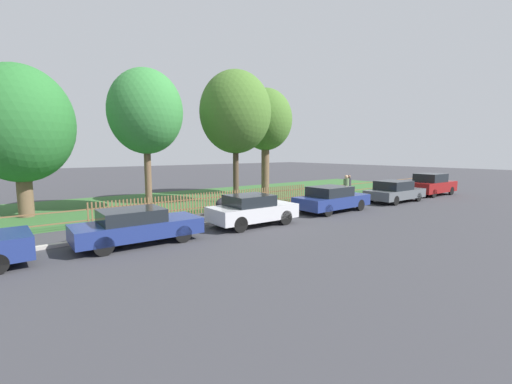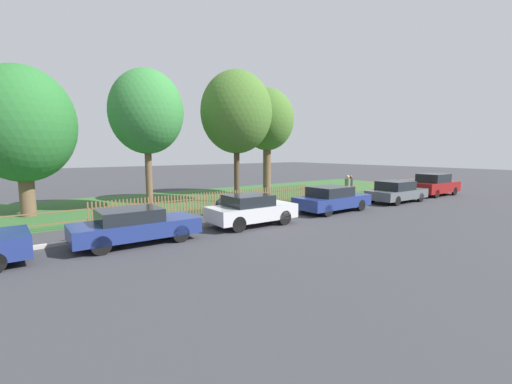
{
  "view_description": "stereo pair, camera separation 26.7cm",
  "coord_description": "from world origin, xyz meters",
  "px_view_note": "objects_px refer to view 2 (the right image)",
  "views": [
    {
      "loc": [
        -9.43,
        -12.68,
        3.16
      ],
      "look_at": [
        1.15,
        0.94,
        1.1
      ],
      "focal_mm": 24.0,
      "sensor_mm": 36.0,
      "label": 1
    },
    {
      "loc": [
        -9.22,
        -12.84,
        3.16
      ],
      "look_at": [
        1.15,
        0.94,
        1.1
      ],
      "focal_mm": 24.0,
      "sensor_mm": 36.0,
      "label": 2
    }
  ],
  "objects_px": {
    "parked_car_grey_coupe": "(434,185)",
    "pedestrian_by_lamp": "(350,185)",
    "tree_behind_motorcycle": "(146,112)",
    "tree_mid_park": "(236,112)",
    "parked_car_black_saloon": "(135,225)",
    "parked_car_navy_estate": "(251,210)",
    "tree_nearest_kerb": "(22,125)",
    "tree_far_left": "(267,120)",
    "covered_motorcycle": "(231,203)",
    "pedestrian_near_fence": "(347,187)",
    "parked_car_white_van": "(396,192)",
    "parked_car_red_compact": "(332,199)"
  },
  "relations": [
    {
      "from": "parked_car_black_saloon",
      "to": "covered_motorcycle",
      "type": "distance_m",
      "value": 6.19
    },
    {
      "from": "covered_motorcycle",
      "to": "parked_car_white_van",
      "type": "bearing_deg",
      "value": -19.6
    },
    {
      "from": "tree_nearest_kerb",
      "to": "tree_behind_motorcycle",
      "type": "distance_m",
      "value": 5.73
    },
    {
      "from": "parked_car_grey_coupe",
      "to": "tree_mid_park",
      "type": "distance_m",
      "value": 15.09
    },
    {
      "from": "tree_behind_motorcycle",
      "to": "parked_car_white_van",
      "type": "bearing_deg",
      "value": -26.11
    },
    {
      "from": "parked_car_red_compact",
      "to": "parked_car_white_van",
      "type": "bearing_deg",
      "value": -2.89
    },
    {
      "from": "parked_car_red_compact",
      "to": "tree_behind_motorcycle",
      "type": "bearing_deg",
      "value": 138.62
    },
    {
      "from": "covered_motorcycle",
      "to": "tree_far_left",
      "type": "distance_m",
      "value": 9.57
    },
    {
      "from": "parked_car_black_saloon",
      "to": "tree_mid_park",
      "type": "relative_size",
      "value": 0.53
    },
    {
      "from": "covered_motorcycle",
      "to": "pedestrian_by_lamp",
      "type": "relative_size",
      "value": 1.17
    },
    {
      "from": "parked_car_black_saloon",
      "to": "covered_motorcycle",
      "type": "relative_size",
      "value": 2.27
    },
    {
      "from": "parked_car_white_van",
      "to": "tree_behind_motorcycle",
      "type": "bearing_deg",
      "value": 154.23
    },
    {
      "from": "tree_mid_park",
      "to": "covered_motorcycle",
      "type": "bearing_deg",
      "value": -128.33
    },
    {
      "from": "parked_car_black_saloon",
      "to": "parked_car_grey_coupe",
      "type": "bearing_deg",
      "value": 1.64
    },
    {
      "from": "parked_car_red_compact",
      "to": "parked_car_black_saloon",
      "type": "bearing_deg",
      "value": 179.44
    },
    {
      "from": "parked_car_grey_coupe",
      "to": "parked_car_black_saloon",
      "type": "bearing_deg",
      "value": -178.38
    },
    {
      "from": "pedestrian_near_fence",
      "to": "pedestrian_by_lamp",
      "type": "distance_m",
      "value": 1.62
    },
    {
      "from": "parked_car_black_saloon",
      "to": "parked_car_navy_estate",
      "type": "relative_size",
      "value": 1.1
    },
    {
      "from": "pedestrian_near_fence",
      "to": "tree_nearest_kerb",
      "type": "bearing_deg",
      "value": 18.15
    },
    {
      "from": "pedestrian_by_lamp",
      "to": "parked_car_grey_coupe",
      "type": "bearing_deg",
      "value": -105.9
    },
    {
      "from": "parked_car_black_saloon",
      "to": "tree_far_left",
      "type": "distance_m",
      "value": 15.15
    },
    {
      "from": "parked_car_white_van",
      "to": "tree_behind_motorcycle",
      "type": "height_order",
      "value": "tree_behind_motorcycle"
    },
    {
      "from": "parked_car_black_saloon",
      "to": "parked_car_navy_estate",
      "type": "distance_m",
      "value": 4.9
    },
    {
      "from": "tree_far_left",
      "to": "parked_car_white_van",
      "type": "bearing_deg",
      "value": -63.23
    },
    {
      "from": "parked_car_black_saloon",
      "to": "tree_behind_motorcycle",
      "type": "bearing_deg",
      "value": 67.6
    },
    {
      "from": "parked_car_grey_coupe",
      "to": "pedestrian_by_lamp",
      "type": "height_order",
      "value": "pedestrian_by_lamp"
    },
    {
      "from": "parked_car_white_van",
      "to": "tree_far_left",
      "type": "distance_m",
      "value": 10.02
    },
    {
      "from": "parked_car_white_van",
      "to": "pedestrian_near_fence",
      "type": "bearing_deg",
      "value": 142.43
    },
    {
      "from": "parked_car_black_saloon",
      "to": "tree_mid_park",
      "type": "distance_m",
      "value": 11.04
    },
    {
      "from": "pedestrian_near_fence",
      "to": "pedestrian_by_lamp",
      "type": "bearing_deg",
      "value": -108.99
    },
    {
      "from": "tree_nearest_kerb",
      "to": "tree_far_left",
      "type": "relative_size",
      "value": 0.94
    },
    {
      "from": "tree_mid_park",
      "to": "tree_far_left",
      "type": "xyz_separation_m",
      "value": [
        4.01,
        2.04,
        -0.11
      ]
    },
    {
      "from": "parked_car_red_compact",
      "to": "tree_far_left",
      "type": "xyz_separation_m",
      "value": [
        1.82,
        7.72,
        4.69
      ]
    },
    {
      "from": "parked_car_red_compact",
      "to": "pedestrian_near_fence",
      "type": "height_order",
      "value": "pedestrian_near_fence"
    },
    {
      "from": "parked_car_white_van",
      "to": "covered_motorcycle",
      "type": "xyz_separation_m",
      "value": [
        -10.47,
        2.73,
        -0.07
      ]
    },
    {
      "from": "parked_car_navy_estate",
      "to": "tree_nearest_kerb",
      "type": "distance_m",
      "value": 11.73
    },
    {
      "from": "parked_car_navy_estate",
      "to": "parked_car_white_van",
      "type": "distance_m",
      "value": 11.18
    },
    {
      "from": "parked_car_black_saloon",
      "to": "pedestrian_near_fence",
      "type": "xyz_separation_m",
      "value": [
        13.67,
        1.78,
        0.32
      ]
    },
    {
      "from": "covered_motorcycle",
      "to": "pedestrian_near_fence",
      "type": "bearing_deg",
      "value": -11.07
    },
    {
      "from": "parked_car_navy_estate",
      "to": "pedestrian_by_lamp",
      "type": "bearing_deg",
      "value": 16.33
    },
    {
      "from": "parked_car_red_compact",
      "to": "tree_mid_park",
      "type": "distance_m",
      "value": 7.75
    },
    {
      "from": "tree_behind_motorcycle",
      "to": "tree_mid_park",
      "type": "bearing_deg",
      "value": -6.87
    },
    {
      "from": "parked_car_grey_coupe",
      "to": "pedestrian_near_fence",
      "type": "distance_m",
      "value": 7.76
    },
    {
      "from": "tree_behind_motorcycle",
      "to": "pedestrian_near_fence",
      "type": "relative_size",
      "value": 4.4
    },
    {
      "from": "covered_motorcycle",
      "to": "tree_mid_park",
      "type": "distance_m",
      "value": 6.3
    },
    {
      "from": "parked_car_grey_coupe",
      "to": "tree_far_left",
      "type": "bearing_deg",
      "value": 141.25
    },
    {
      "from": "tree_nearest_kerb",
      "to": "parked_car_white_van",
      "type": "bearing_deg",
      "value": -23.91
    },
    {
      "from": "parked_car_grey_coupe",
      "to": "pedestrian_by_lamp",
      "type": "bearing_deg",
      "value": 159.14
    },
    {
      "from": "parked_car_grey_coupe",
      "to": "tree_nearest_kerb",
      "type": "xyz_separation_m",
      "value": [
        -23.82,
        8.08,
        3.64
      ]
    },
    {
      "from": "parked_car_grey_coupe",
      "to": "tree_behind_motorcycle",
      "type": "distance_m",
      "value": 19.97
    }
  ]
}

